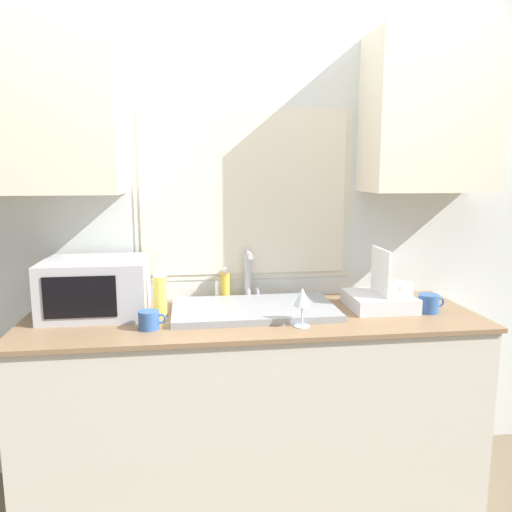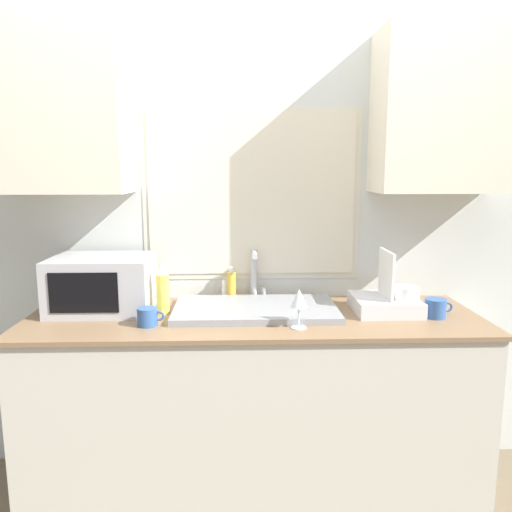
{
  "view_description": "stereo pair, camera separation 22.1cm",
  "coord_description": "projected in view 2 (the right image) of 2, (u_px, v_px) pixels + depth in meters",
  "views": [
    {
      "loc": [
        -0.29,
        -1.86,
        1.56
      ],
      "look_at": [
        0.01,
        0.3,
        1.18
      ],
      "focal_mm": 35.0,
      "sensor_mm": 36.0,
      "label": 1
    },
    {
      "loc": [
        -0.07,
        -1.88,
        1.56
      ],
      "look_at": [
        0.01,
        0.3,
        1.18
      ],
      "focal_mm": 35.0,
      "sensor_mm": 36.0,
      "label": 2
    }
  ],
  "objects": [
    {
      "name": "spray_bottle",
      "position": [
        163.0,
        288.0,
        2.3
      ],
      "size": [
        0.06,
        0.06,
        0.25
      ],
      "color": "#D8CC4C",
      "rests_on": "countertop"
    },
    {
      "name": "mug_near_sink",
      "position": [
        148.0,
        317.0,
        2.12
      ],
      "size": [
        0.12,
        0.09,
        0.08
      ],
      "color": "#335999",
      "rests_on": "countertop"
    },
    {
      "name": "microwave",
      "position": [
        102.0,
        284.0,
        2.35
      ],
      "size": [
        0.46,
        0.36,
        0.26
      ],
      "color": "#B2B2B7",
      "rests_on": "countertop"
    },
    {
      "name": "wine_glass",
      "position": [
        299.0,
        299.0,
        2.08
      ],
      "size": [
        0.07,
        0.07,
        0.17
      ],
      "color": "silver",
      "rests_on": "countertop"
    },
    {
      "name": "dish_rack",
      "position": [
        387.0,
        301.0,
        2.33
      ],
      "size": [
        0.3,
        0.29,
        0.29
      ],
      "color": "silver",
      "rests_on": "countertop"
    },
    {
      "name": "soap_bottle",
      "position": [
        231.0,
        285.0,
        2.55
      ],
      "size": [
        0.05,
        0.05,
        0.17
      ],
      "color": "gold",
      "rests_on": "countertop"
    },
    {
      "name": "countertop",
      "position": [
        254.0,
        406.0,
        2.37
      ],
      "size": [
        2.06,
        0.69,
        0.9
      ],
      "color": "beige",
      "rests_on": "ground_plane"
    },
    {
      "name": "faucet",
      "position": [
        255.0,
        271.0,
        2.53
      ],
      "size": [
        0.08,
        0.15,
        0.26
      ],
      "color": "#B7B7BC",
      "rests_on": "countertop"
    },
    {
      "name": "sink_basin",
      "position": [
        255.0,
        309.0,
        2.33
      ],
      "size": [
        0.76,
        0.43,
        0.03
      ],
      "color": "gray",
      "rests_on": "countertop"
    },
    {
      "name": "wall_back",
      "position": [
        252.0,
        196.0,
        2.51
      ],
      "size": [
        6.0,
        0.38,
        2.6
      ],
      "color": "silver",
      "rests_on": "ground_plane"
    },
    {
      "name": "mug_by_rack",
      "position": [
        436.0,
        308.0,
        2.24
      ],
      "size": [
        0.13,
        0.09,
        0.09
      ],
      "color": "#335999",
      "rests_on": "countertop"
    }
  ]
}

